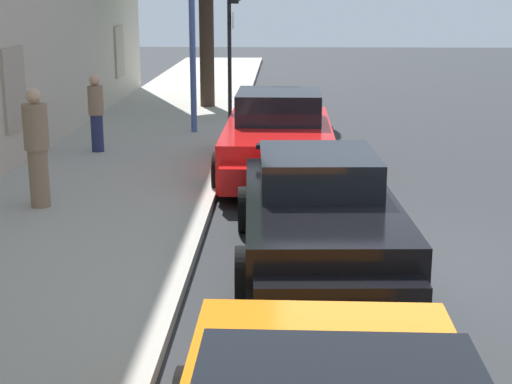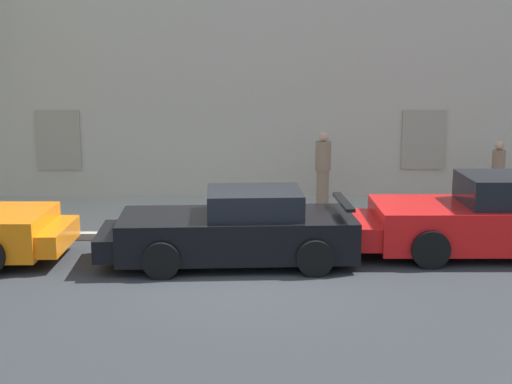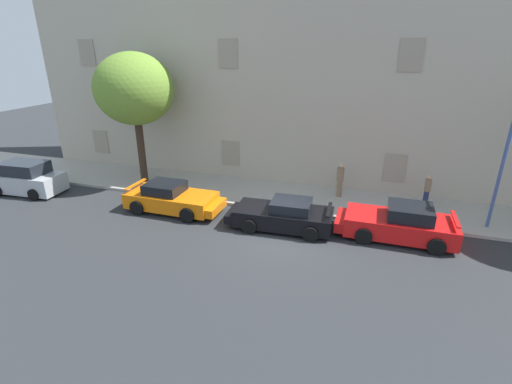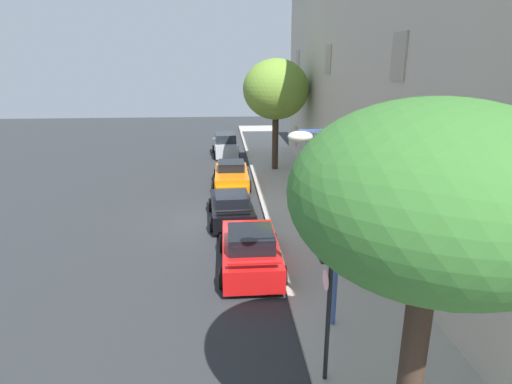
{
  "view_description": "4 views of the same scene",
  "coord_description": "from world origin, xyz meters",
  "px_view_note": "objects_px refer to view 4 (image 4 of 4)",
  "views": [
    {
      "loc": [
        -9.25,
        1.19,
        3.28
      ],
      "look_at": [
        -0.89,
        1.49,
        1.13
      ],
      "focal_mm": 54.19,
      "sensor_mm": 36.0,
      "label": 1
    },
    {
      "loc": [
        0.2,
        -12.19,
        3.85
      ],
      "look_at": [
        0.32,
        1.36,
        1.19
      ],
      "focal_mm": 51.16,
      "sensor_mm": 36.0,
      "label": 2
    },
    {
      "loc": [
        3.33,
        -13.8,
        7.62
      ],
      "look_at": [
        -1.51,
        1.36,
        1.29
      ],
      "focal_mm": 26.16,
      "sensor_mm": 36.0,
      "label": 3
    },
    {
      "loc": [
        18.25,
        0.39,
        6.91
      ],
      "look_at": [
        0.11,
        1.86,
        1.36
      ],
      "focal_mm": 29.45,
      "sensor_mm": 36.0,
      "label": 4
    }
  ],
  "objects_px": {
    "sportscar_red_lead": "(232,176)",
    "pedestrian_admiring": "(331,210)",
    "hatchback_parked": "(225,145)",
    "traffic_light": "(327,279)",
    "sportscar_white_middle": "(250,249)",
    "street_lamp": "(323,192)",
    "tree_near_kerb": "(276,90)",
    "sportscar_yellow_flank": "(231,207)",
    "tree_midblock": "(434,198)",
    "pedestrian_strolling": "(367,256)"
  },
  "relations": [
    {
      "from": "sportscar_yellow_flank",
      "to": "pedestrian_strolling",
      "type": "xyz_separation_m",
      "value": [
        6.34,
        4.26,
        0.36
      ]
    },
    {
      "from": "sportscar_red_lead",
      "to": "sportscar_white_middle",
      "type": "bearing_deg",
      "value": 2.23
    },
    {
      "from": "pedestrian_admiring",
      "to": "tree_midblock",
      "type": "bearing_deg",
      "value": -7.84
    },
    {
      "from": "sportscar_white_middle",
      "to": "pedestrian_admiring",
      "type": "distance_m",
      "value": 4.5
    },
    {
      "from": "tree_near_kerb",
      "to": "traffic_light",
      "type": "distance_m",
      "value": 20.02
    },
    {
      "from": "sportscar_yellow_flank",
      "to": "traffic_light",
      "type": "relative_size",
      "value": 1.28
    },
    {
      "from": "tree_near_kerb",
      "to": "tree_midblock",
      "type": "height_order",
      "value": "tree_near_kerb"
    },
    {
      "from": "sportscar_yellow_flank",
      "to": "street_lamp",
      "type": "relative_size",
      "value": 0.87
    },
    {
      "from": "tree_midblock",
      "to": "traffic_light",
      "type": "distance_m",
      "value": 3.43
    },
    {
      "from": "traffic_light",
      "to": "street_lamp",
      "type": "xyz_separation_m",
      "value": [
        -2.03,
        0.35,
        1.26
      ]
    },
    {
      "from": "pedestrian_strolling",
      "to": "sportscar_red_lead",
      "type": "bearing_deg",
      "value": -160.68
    },
    {
      "from": "hatchback_parked",
      "to": "tree_near_kerb",
      "type": "xyz_separation_m",
      "value": [
        5.22,
        3.29,
        4.54
      ]
    },
    {
      "from": "traffic_light",
      "to": "pedestrian_admiring",
      "type": "height_order",
      "value": "traffic_light"
    },
    {
      "from": "sportscar_yellow_flank",
      "to": "tree_midblock",
      "type": "relative_size",
      "value": 0.74
    },
    {
      "from": "sportscar_red_lead",
      "to": "pedestrian_admiring",
      "type": "height_order",
      "value": "pedestrian_admiring"
    },
    {
      "from": "street_lamp",
      "to": "pedestrian_strolling",
      "type": "distance_m",
      "value": 4.36
    },
    {
      "from": "pedestrian_admiring",
      "to": "pedestrian_strolling",
      "type": "bearing_deg",
      "value": 1.6
    },
    {
      "from": "sportscar_red_lead",
      "to": "tree_midblock",
      "type": "height_order",
      "value": "tree_midblock"
    },
    {
      "from": "hatchback_parked",
      "to": "pedestrian_admiring",
      "type": "relative_size",
      "value": 2.23
    },
    {
      "from": "traffic_light",
      "to": "sportscar_red_lead",
      "type": "bearing_deg",
      "value": -174.29
    },
    {
      "from": "tree_near_kerb",
      "to": "pedestrian_strolling",
      "type": "relative_size",
      "value": 4.55
    },
    {
      "from": "sportscar_white_middle",
      "to": "pedestrian_strolling",
      "type": "bearing_deg",
      "value": 67.68
    },
    {
      "from": "pedestrian_admiring",
      "to": "pedestrian_strolling",
      "type": "relative_size",
      "value": 1.14
    },
    {
      "from": "sportscar_yellow_flank",
      "to": "pedestrian_strolling",
      "type": "relative_size",
      "value": 2.99
    },
    {
      "from": "tree_near_kerb",
      "to": "traffic_light",
      "type": "bearing_deg",
      "value": -4.06
    },
    {
      "from": "tree_near_kerb",
      "to": "street_lamp",
      "type": "height_order",
      "value": "tree_near_kerb"
    },
    {
      "from": "street_lamp",
      "to": "hatchback_parked",
      "type": "bearing_deg",
      "value": -174.47
    },
    {
      "from": "tree_near_kerb",
      "to": "pedestrian_strolling",
      "type": "height_order",
      "value": "tree_near_kerb"
    },
    {
      "from": "hatchback_parked",
      "to": "street_lamp",
      "type": "xyz_separation_m",
      "value": [
        22.98,
        2.23,
        3.11
      ]
    },
    {
      "from": "pedestrian_admiring",
      "to": "hatchback_parked",
      "type": "bearing_deg",
      "value": -165.44
    },
    {
      "from": "sportscar_white_middle",
      "to": "pedestrian_admiring",
      "type": "relative_size",
      "value": 2.67
    },
    {
      "from": "sportscar_yellow_flank",
      "to": "pedestrian_admiring",
      "type": "xyz_separation_m",
      "value": [
        2.13,
        4.14,
        0.47
      ]
    },
    {
      "from": "tree_near_kerb",
      "to": "sportscar_yellow_flank",
      "type": "bearing_deg",
      "value": -19.37
    },
    {
      "from": "sportscar_yellow_flank",
      "to": "hatchback_parked",
      "type": "xyz_separation_m",
      "value": [
        -14.24,
        -0.11,
        0.21
      ]
    },
    {
      "from": "sportscar_red_lead",
      "to": "hatchback_parked",
      "type": "distance_m",
      "value": 8.91
    },
    {
      "from": "tree_near_kerb",
      "to": "street_lamp",
      "type": "bearing_deg",
      "value": -3.41
    },
    {
      "from": "hatchback_parked",
      "to": "traffic_light",
      "type": "bearing_deg",
      "value": 4.3
    },
    {
      "from": "sportscar_yellow_flank",
      "to": "tree_midblock",
      "type": "height_order",
      "value": "tree_midblock"
    },
    {
      "from": "traffic_light",
      "to": "street_lamp",
      "type": "bearing_deg",
      "value": 170.37
    },
    {
      "from": "sportscar_red_lead",
      "to": "tree_midblock",
      "type": "distance_m",
      "value": 19.03
    },
    {
      "from": "hatchback_parked",
      "to": "traffic_light",
      "type": "distance_m",
      "value": 25.15
    },
    {
      "from": "sportscar_yellow_flank",
      "to": "pedestrian_admiring",
      "type": "bearing_deg",
      "value": 62.79
    },
    {
      "from": "tree_midblock",
      "to": "pedestrian_admiring",
      "type": "height_order",
      "value": "tree_midblock"
    },
    {
      "from": "tree_midblock",
      "to": "pedestrian_admiring",
      "type": "bearing_deg",
      "value": 172.16
    },
    {
      "from": "sportscar_white_middle",
      "to": "traffic_light",
      "type": "height_order",
      "value": "traffic_light"
    },
    {
      "from": "sportscar_white_middle",
      "to": "street_lamp",
      "type": "distance_m",
      "value": 5.32
    },
    {
      "from": "hatchback_parked",
      "to": "tree_midblock",
      "type": "bearing_deg",
      "value": 5.78
    },
    {
      "from": "sportscar_red_lead",
      "to": "street_lamp",
      "type": "relative_size",
      "value": 0.87
    },
    {
      "from": "sportscar_white_middle",
      "to": "tree_midblock",
      "type": "distance_m",
      "value": 9.53
    },
    {
      "from": "tree_near_kerb",
      "to": "tree_midblock",
      "type": "relative_size",
      "value": 1.12
    }
  ]
}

